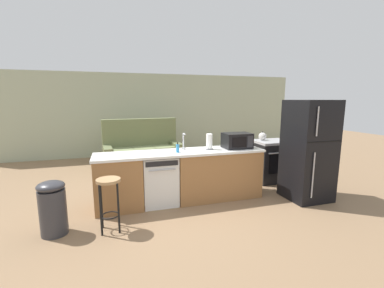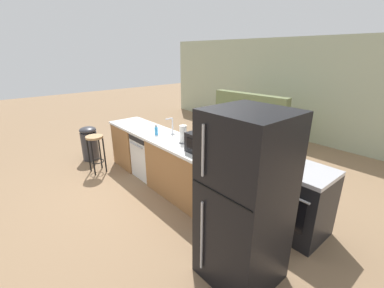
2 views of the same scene
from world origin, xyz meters
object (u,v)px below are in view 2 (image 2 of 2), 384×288
(paper_towel_roll, at_px, (183,134))
(kettle, at_px, (296,156))
(soap_bottle, at_px, (156,131))
(bar_stool, at_px, (95,146))
(trash_bin, at_px, (89,143))
(couch, at_px, (243,130))
(dishwasher, at_px, (152,155))
(refrigerator, at_px, (244,201))
(stove_range, at_px, (297,201))
(microwave, at_px, (205,144))

(paper_towel_roll, distance_m, kettle, 1.64)
(soap_bottle, distance_m, bar_stool, 1.38)
(trash_bin, height_order, couch, couch)
(dishwasher, distance_m, soap_bottle, 0.64)
(trash_bin, bearing_deg, refrigerator, 0.98)
(refrigerator, xyz_separation_m, trash_bin, (-4.14, -0.07, -0.51))
(soap_bottle, xyz_separation_m, kettle, (2.12, 0.75, 0.01))
(bar_stool, xyz_separation_m, couch, (0.82, 3.42, -0.14))
(paper_towel_roll, bearing_deg, refrigerator, -19.05)
(stove_range, xyz_separation_m, bar_stool, (-3.41, -1.29, 0.08))
(dishwasher, xyz_separation_m, soap_bottle, (0.31, -0.07, 0.55))
(trash_bin, bearing_deg, dishwasher, 21.98)
(stove_range, relative_size, microwave, 1.80)
(microwave, relative_size, trash_bin, 0.68)
(kettle, relative_size, couch, 0.10)
(dishwasher, bearing_deg, refrigerator, -11.93)
(soap_bottle, bearing_deg, couch, 96.47)
(couch, bearing_deg, bar_stool, -103.42)
(trash_bin, bearing_deg, stove_range, 15.78)
(soap_bottle, bearing_deg, dishwasher, 167.46)
(microwave, relative_size, bar_stool, 0.68)
(dishwasher, distance_m, couch, 2.68)
(dishwasher, relative_size, couch, 0.41)
(stove_range, relative_size, paper_towel_roll, 3.19)
(paper_towel_roll, bearing_deg, soap_bottle, -170.90)
(dishwasher, bearing_deg, soap_bottle, -12.54)
(dishwasher, bearing_deg, trash_bin, -158.02)
(dishwasher, bearing_deg, kettle, 15.58)
(stove_range, distance_m, kettle, 0.57)
(microwave, relative_size, paper_towel_roll, 1.77)
(dishwasher, height_order, couch, couch)
(refrigerator, relative_size, soap_bottle, 10.13)
(stove_range, relative_size, couch, 0.44)
(refrigerator, xyz_separation_m, bar_stool, (-3.41, -0.19, -0.36))
(couch, bearing_deg, kettle, -39.44)
(couch, bearing_deg, stove_range, -39.37)
(microwave, xyz_separation_m, soap_bottle, (-1.15, -0.07, -0.07))
(soap_bottle, distance_m, trash_bin, 2.02)
(dishwasher, distance_m, bar_stool, 1.11)
(soap_bottle, bearing_deg, trash_bin, -163.44)
(stove_range, height_order, bar_stool, stove_range)
(paper_towel_roll, xyz_separation_m, soap_bottle, (-0.61, -0.10, -0.07))
(microwave, bearing_deg, couch, 118.57)
(stove_range, distance_m, refrigerator, 1.18)
(stove_range, height_order, paper_towel_roll, paper_towel_roll)
(microwave, xyz_separation_m, kettle, (0.97, 0.68, -0.05))
(microwave, distance_m, kettle, 1.19)
(refrigerator, distance_m, kettle, 1.24)
(dishwasher, bearing_deg, microwave, -0.05)
(microwave, relative_size, kettle, 2.44)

